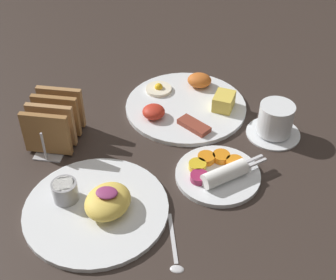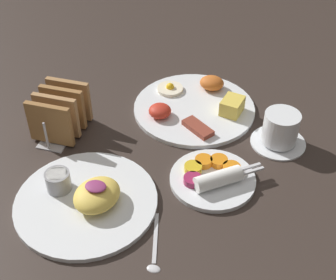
# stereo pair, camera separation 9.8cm
# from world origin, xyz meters

# --- Properties ---
(ground_plane) EXTENTS (3.00, 3.00, 0.00)m
(ground_plane) POSITION_xyz_m (0.00, 0.00, 0.00)
(ground_plane) COLOR #332823
(plate_breakfast) EXTENTS (0.29, 0.29, 0.05)m
(plate_breakfast) POSITION_xyz_m (0.10, 0.22, 0.01)
(plate_breakfast) COLOR white
(plate_breakfast) RESTS_ON ground_plane
(plate_condiments) EXTENTS (0.18, 0.17, 0.04)m
(plate_condiments) POSITION_xyz_m (0.19, -0.01, 0.01)
(plate_condiments) COLOR white
(plate_condiments) RESTS_ON ground_plane
(plate_foreground) EXTENTS (0.27, 0.27, 0.06)m
(plate_foreground) POSITION_xyz_m (-0.03, -0.13, 0.01)
(plate_foreground) COLOR white
(plate_foreground) RESTS_ON ground_plane
(toast_rack) EXTENTS (0.10, 0.15, 0.10)m
(toast_rack) POSITION_xyz_m (-0.17, 0.06, 0.05)
(toast_rack) COLOR #B7B7BC
(toast_rack) RESTS_ON ground_plane
(coffee_cup) EXTENTS (0.12, 0.12, 0.08)m
(coffee_cup) POSITION_xyz_m (0.30, 0.15, 0.04)
(coffee_cup) COLOR white
(coffee_cup) RESTS_ON ground_plane
(teaspoon) EXTENTS (0.05, 0.13, 0.01)m
(teaspoon) POSITION_xyz_m (0.13, -0.21, 0.00)
(teaspoon) COLOR silver
(teaspoon) RESTS_ON ground_plane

